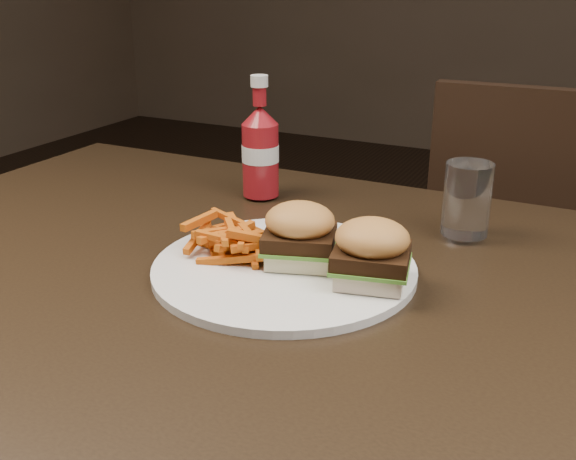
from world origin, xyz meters
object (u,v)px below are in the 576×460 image
at_px(dining_table, 263,289).
at_px(tumbler, 467,199).
at_px(plate, 284,268).
at_px(ketchup_bottle, 261,160).
at_px(chair_far, 542,302).

xyz_separation_m(dining_table, tumbler, (0.19, 0.22, 0.08)).
height_order(plate, ketchup_bottle, ketchup_bottle).
bearing_deg(chair_far, dining_table, 68.88).
distance_m(dining_table, ketchup_bottle, 0.29).
bearing_deg(dining_table, plate, 37.02).
bearing_deg(chair_far, ketchup_bottle, 49.23).
height_order(chair_far, plate, plate).
bearing_deg(plate, tumbler, 50.48).
bearing_deg(dining_table, tumbler, 49.28).
relative_size(dining_table, plate, 3.85).
bearing_deg(tumbler, dining_table, -130.72).
bearing_deg(tumbler, ketchup_bottle, 174.78).
relative_size(chair_far, plate, 1.42).
height_order(chair_far, tumbler, tumbler).
bearing_deg(ketchup_bottle, dining_table, -61.07).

